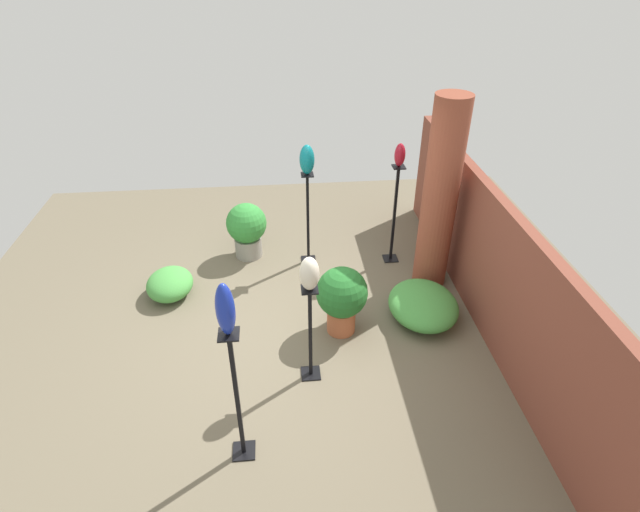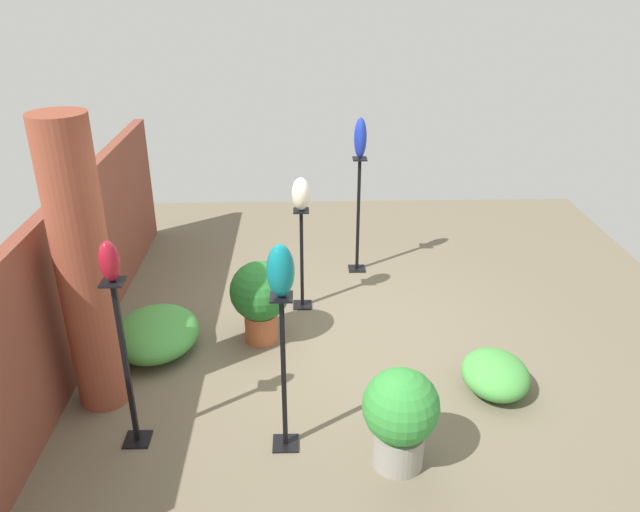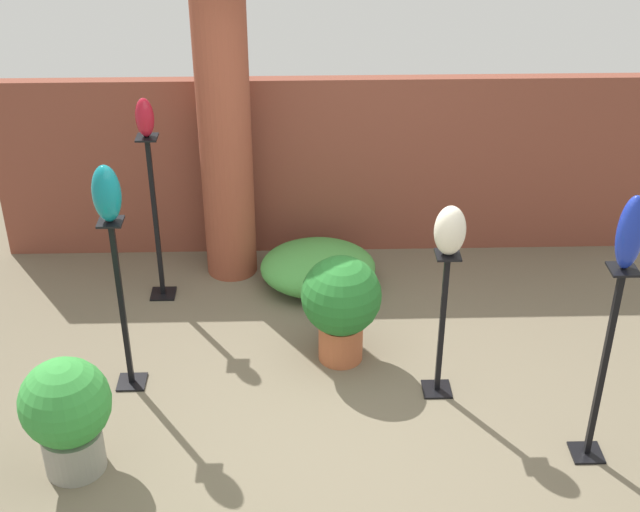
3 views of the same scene
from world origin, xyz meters
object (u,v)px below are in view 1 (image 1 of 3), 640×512
pedestal_ivory (310,338)px  art_vase_cobalt (225,310)px  brick_pillar (440,197)px  pedestal_ruby (394,219)px  potted_plant_back_center (247,228)px  potted_plant_front_left (342,296)px  pedestal_teal (308,223)px  pedestal_cobalt (238,402)px  art_vase_ruby (400,155)px  art_vase_teal (307,160)px  art_vase_ivory (309,274)px

pedestal_ivory → art_vase_cobalt: 1.56m
brick_pillar → pedestal_ruby: size_ratio=1.74×
potted_plant_back_center → potted_plant_front_left: bearing=32.7°
brick_pillar → potted_plant_back_center: bearing=-109.5°
pedestal_teal → pedestal_cobalt: pedestal_cobalt is taller
art_vase_cobalt → potted_plant_front_left: 2.19m
pedestal_cobalt → pedestal_ruby: bearing=146.4°
pedestal_ruby → art_vase_ruby: 0.91m
potted_plant_back_center → art_vase_ruby: bearing=81.6°
art_vase_cobalt → art_vase_teal: bearing=165.1°
pedestal_teal → art_vase_cobalt: (3.03, -0.80, 1.02)m
pedestal_ivory → art_vase_ruby: bearing=148.1°
art_vase_cobalt → potted_plant_back_center: size_ratio=0.57×
pedestal_cobalt → art_vase_teal: size_ratio=3.59×
art_vase_teal → art_vase_ruby: art_vase_ruby is taller
art_vase_teal → potted_plant_back_center: 1.36m
pedestal_cobalt → art_vase_teal: art_vase_teal is taller
pedestal_ruby → art_vase_ivory: size_ratio=4.11×
pedestal_ruby → art_vase_teal: 1.44m
art_vase_ivory → potted_plant_back_center: 2.62m
art_vase_cobalt → pedestal_teal: bearing=165.1°
art_vase_teal → potted_plant_back_center: bearing=-104.6°
pedestal_cobalt → potted_plant_back_center: 3.26m
brick_pillar → potted_plant_back_center: size_ratio=3.05×
art_vase_teal → brick_pillar: bearing=68.0°
pedestal_ivory → art_vase_cobalt: art_vase_cobalt is taller
brick_pillar → art_vase_teal: bearing=-112.0°
pedestal_ivory → art_vase_ivory: 0.78m
brick_pillar → pedestal_ruby: (-0.55, -0.39, -0.57)m
brick_pillar → pedestal_cobalt: brick_pillar is taller
pedestal_ruby → art_vase_ruby: (-0.00, 0.00, 0.91)m
pedestal_teal → potted_plant_back_center: size_ratio=1.64×
pedestal_teal → art_vase_ivory: size_ratio=3.84×
brick_pillar → pedestal_cobalt: size_ratio=1.75×
pedestal_ivory → pedestal_teal: 2.17m
brick_pillar → art_vase_cobalt: brick_pillar is taller
pedestal_ruby → potted_plant_front_left: bearing=-32.2°
pedestal_ivory → pedestal_cobalt: pedestal_cobalt is taller
pedestal_cobalt → art_vase_ivory: 1.27m
art_vase_ivory → potted_plant_front_left: 1.11m
potted_plant_back_center → art_vase_cobalt: bearing=0.6°
pedestal_teal → art_vase_teal: art_vase_teal is taller
art_vase_ivory → art_vase_cobalt: bearing=-37.4°
art_vase_cobalt → art_vase_ruby: (-2.95, 1.96, -0.07)m
pedestal_ruby → art_vase_ruby: bearing=180.0°
pedestal_ruby → pedestal_teal: bearing=-93.9°
pedestal_ivory → potted_plant_back_center: size_ratio=1.39×
art_vase_teal → art_vase_ivory: bearing=-3.7°
potted_plant_back_center → pedestal_ruby: bearing=81.6°
pedestal_teal → brick_pillar: bearing=68.0°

